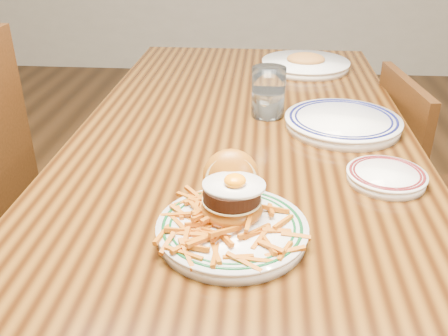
# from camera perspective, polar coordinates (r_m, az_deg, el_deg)

# --- Properties ---
(floor) EXTENTS (6.00, 6.00, 0.00)m
(floor) POSITION_cam_1_polar(r_m,az_deg,el_deg) (1.74, 1.88, -18.63)
(floor) COLOR black
(floor) RESTS_ON ground
(table) EXTENTS (0.85, 1.60, 0.75)m
(table) POSITION_cam_1_polar(r_m,az_deg,el_deg) (1.34, 2.31, 1.36)
(table) COLOR black
(table) RESTS_ON floor
(chair_right) EXTENTS (0.43, 0.43, 0.82)m
(chair_right) POSITION_cam_1_polar(r_m,az_deg,el_deg) (1.71, 21.68, -2.93)
(chair_right) COLOR #40220D
(chair_right) RESTS_ON floor
(main_plate) EXTENTS (0.26, 0.27, 0.13)m
(main_plate) POSITION_cam_1_polar(r_m,az_deg,el_deg) (0.86, 0.92, -5.43)
(main_plate) COLOR white
(main_plate) RESTS_ON table
(side_plate) EXTENTS (0.16, 0.16, 0.02)m
(side_plate) POSITION_cam_1_polar(r_m,az_deg,el_deg) (1.08, 18.07, -0.85)
(side_plate) COLOR white
(side_plate) RESTS_ON table
(rear_plate) EXTENTS (0.30, 0.30, 0.03)m
(rear_plate) POSITION_cam_1_polar(r_m,az_deg,el_deg) (1.31, 13.42, 5.16)
(rear_plate) COLOR white
(rear_plate) RESTS_ON table
(water_glass) EXTENTS (0.09, 0.09, 0.13)m
(water_glass) POSITION_cam_1_polar(r_m,az_deg,el_deg) (1.35, 5.08, 8.31)
(water_glass) COLOR white
(water_glass) RESTS_ON table
(far_plate) EXTENTS (0.31, 0.31, 0.05)m
(far_plate) POSITION_cam_1_polar(r_m,az_deg,el_deg) (1.81, 9.30, 11.68)
(far_plate) COLOR white
(far_plate) RESTS_ON table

